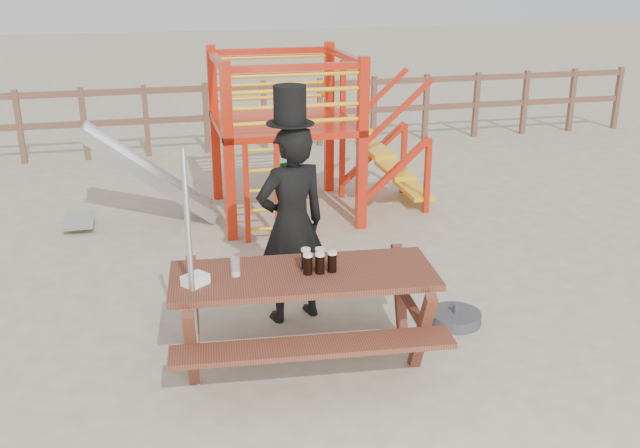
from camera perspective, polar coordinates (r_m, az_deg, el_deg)
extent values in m
plane|color=#B6AA8D|center=(6.20, 1.84, -9.96)|extent=(60.00, 60.00, 0.00)
cube|color=brown|center=(12.41, -6.87, 10.80)|extent=(15.00, 0.06, 0.10)
cube|color=brown|center=(12.50, -6.78, 8.52)|extent=(15.00, 0.06, 0.10)
cube|color=brown|center=(12.58, -22.91, 7.14)|extent=(0.09, 0.09, 1.20)
cube|color=brown|center=(12.46, -18.35, 7.60)|extent=(0.09, 0.09, 1.20)
cube|color=brown|center=(12.42, -13.72, 8.01)|extent=(0.09, 0.09, 1.20)
cube|color=brown|center=(12.45, -9.08, 8.36)|extent=(0.09, 0.09, 1.20)
cube|color=brown|center=(12.57, -4.49, 8.66)|extent=(0.09, 0.09, 1.20)
cube|color=brown|center=(12.76, -0.01, 8.91)|extent=(0.09, 0.09, 1.20)
cube|color=brown|center=(13.03, 4.32, 9.09)|extent=(0.09, 0.09, 1.20)
cube|color=brown|center=(13.37, 8.46, 9.21)|extent=(0.09, 0.09, 1.20)
cube|color=brown|center=(13.77, 12.38, 9.29)|extent=(0.09, 0.09, 1.20)
cube|color=brown|center=(14.23, 16.06, 9.32)|extent=(0.09, 0.09, 1.20)
cube|color=brown|center=(14.75, 19.49, 9.31)|extent=(0.09, 0.09, 1.20)
cube|color=brown|center=(15.31, 22.69, 9.28)|extent=(0.09, 0.09, 1.20)
cube|color=red|center=(8.27, -7.32, 5.60)|extent=(0.12, 0.12, 2.10)
cube|color=red|center=(8.58, 3.40, 6.28)|extent=(0.12, 0.12, 2.10)
cube|color=red|center=(9.82, -8.44, 7.89)|extent=(0.12, 0.12, 2.10)
cube|color=red|center=(10.08, 0.73, 8.43)|extent=(0.12, 0.12, 2.10)
cube|color=red|center=(9.12, -2.92, 8.09)|extent=(1.72, 1.72, 0.08)
cube|color=red|center=(8.21, -1.94, 12.41)|extent=(1.60, 0.08, 0.08)
cube|color=red|center=(9.76, -3.93, 13.65)|extent=(1.60, 0.08, 0.08)
cube|color=red|center=(8.87, -8.23, 12.82)|extent=(0.08, 1.60, 0.08)
cube|color=red|center=(9.16, 2.04, 13.25)|extent=(0.08, 1.60, 0.08)
cylinder|color=yellow|center=(8.31, -1.89, 8.18)|extent=(1.50, 0.05, 0.05)
cylinder|color=yellow|center=(9.86, -3.84, 10.07)|extent=(1.50, 0.05, 0.05)
cylinder|color=yellow|center=(8.28, -1.90, 9.40)|extent=(1.50, 0.05, 0.05)
cylinder|color=yellow|center=(9.82, -3.86, 11.10)|extent=(1.50, 0.05, 0.05)
cylinder|color=yellow|center=(8.24, -1.92, 10.62)|extent=(1.50, 0.05, 0.05)
cylinder|color=yellow|center=(9.80, -3.89, 12.14)|extent=(1.50, 0.05, 0.05)
cylinder|color=yellow|center=(8.22, -1.93, 11.86)|extent=(1.50, 0.05, 0.05)
cylinder|color=yellow|center=(9.77, -3.91, 13.18)|extent=(1.50, 0.05, 0.05)
cube|color=red|center=(8.27, -5.89, 2.42)|extent=(0.06, 0.06, 1.20)
cube|color=red|center=(8.32, -3.43, 2.61)|extent=(0.06, 0.06, 1.20)
cylinder|color=yellow|center=(8.44, -4.57, -0.40)|extent=(0.36, 0.04, 0.04)
cylinder|color=yellow|center=(8.36, -4.62, 1.14)|extent=(0.36, 0.04, 0.04)
cylinder|color=yellow|center=(8.28, -4.66, 2.71)|extent=(0.36, 0.04, 0.04)
cylinder|color=yellow|center=(8.22, -4.71, 4.30)|extent=(0.36, 0.04, 0.04)
cylinder|color=yellow|center=(8.15, -4.76, 5.93)|extent=(0.36, 0.04, 0.04)
cube|color=yellow|center=(9.36, 2.86, 7.67)|extent=(0.30, 0.90, 0.06)
cube|color=yellow|center=(9.51, 4.45, 5.98)|extent=(0.30, 0.90, 0.06)
cube|color=yellow|center=(9.68, 5.99, 4.34)|extent=(0.30, 0.90, 0.06)
cube|color=yellow|center=(9.86, 7.46, 2.76)|extent=(0.30, 0.90, 0.06)
cube|color=red|center=(9.19, 6.00, 4.25)|extent=(0.95, 0.08, 0.86)
cube|color=red|center=(10.01, 4.29, 5.64)|extent=(0.95, 0.08, 0.86)
cube|color=silver|center=(9.11, -13.44, 3.78)|extent=(1.53, 0.55, 1.21)
cube|color=silver|center=(8.84, -13.43, 3.55)|extent=(1.58, 0.04, 1.28)
cube|color=silver|center=(9.36, -13.49, 4.47)|extent=(1.58, 0.04, 1.28)
cube|color=silver|center=(9.31, -18.71, 0.24)|extent=(0.35, 0.55, 0.05)
cube|color=brown|center=(5.65, -1.35, -4.15)|extent=(2.16, 0.97, 0.05)
cube|color=brown|center=(5.29, -0.52, -9.82)|extent=(2.11, 0.48, 0.04)
cube|color=brown|center=(6.30, -1.99, -4.61)|extent=(2.11, 0.48, 0.04)
cube|color=brown|center=(5.81, -10.16, -8.30)|extent=(0.20, 1.26, 0.75)
cube|color=brown|center=(6.00, 7.23, -7.16)|extent=(0.20, 1.26, 0.75)
imported|color=black|center=(6.36, -2.29, -0.08)|extent=(0.76, 0.59, 1.83)
cube|color=#0D981B|center=(6.41, -2.89, 2.17)|extent=(0.08, 0.04, 0.43)
cylinder|color=black|center=(6.10, -2.41, 8.06)|extent=(0.41, 0.41, 0.01)
cylinder|color=black|center=(6.06, -2.43, 9.58)|extent=(0.28, 0.28, 0.32)
cube|color=white|center=(6.17, -3.03, 10.80)|extent=(0.14, 0.04, 0.04)
cylinder|color=#B2B2B7|center=(5.38, -10.28, -3.87)|extent=(0.04, 0.04, 1.91)
cylinder|color=#38383D|center=(6.70, 10.79, -7.37)|extent=(0.46, 0.46, 0.11)
cylinder|color=#38383D|center=(6.66, 10.84, -6.62)|extent=(0.05, 0.05, 0.09)
cube|color=white|center=(5.50, -9.95, -4.42)|extent=(0.23, 0.22, 0.08)
cylinder|color=black|center=(5.59, -0.98, -3.32)|extent=(0.07, 0.07, 0.15)
cylinder|color=beige|center=(5.55, -0.99, -2.51)|extent=(0.07, 0.07, 0.02)
cylinder|color=black|center=(5.60, 0.00, -3.25)|extent=(0.07, 0.07, 0.15)
cylinder|color=beige|center=(5.57, 0.00, -2.44)|extent=(0.07, 0.07, 0.02)
cylinder|color=black|center=(5.63, 0.98, -3.13)|extent=(0.07, 0.07, 0.15)
cylinder|color=beige|center=(5.60, 0.98, -2.32)|extent=(0.07, 0.07, 0.02)
cylinder|color=black|center=(5.69, -1.14, -2.87)|extent=(0.07, 0.07, 0.15)
cylinder|color=beige|center=(5.66, -1.15, -2.07)|extent=(0.07, 0.07, 0.02)
cylinder|color=black|center=(5.69, -0.01, -2.85)|extent=(0.07, 0.07, 0.15)
cylinder|color=beige|center=(5.66, -0.01, -2.05)|extent=(0.07, 0.07, 0.02)
cylinder|color=silver|center=(5.59, -6.78, -3.44)|extent=(0.07, 0.07, 0.15)
cylinder|color=beige|center=(5.62, -6.75, -4.04)|extent=(0.07, 0.07, 0.02)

